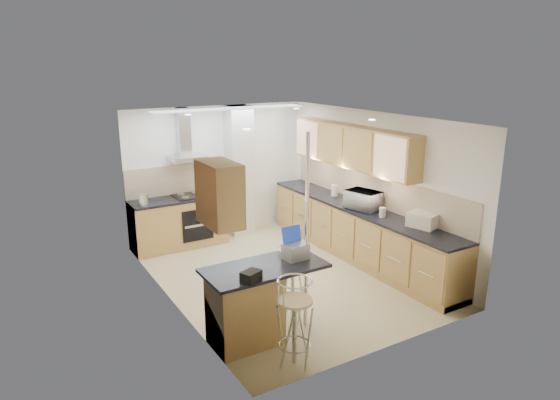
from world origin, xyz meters
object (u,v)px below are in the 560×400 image
bar_stool_end (293,283)px  bread_bin (423,220)px  laptop (296,251)px  microwave (364,200)px  bar_stool_near (295,322)px

bar_stool_end → bread_bin: size_ratio=2.51×
laptop → microwave: bearing=27.5°
microwave → bread_bin: size_ratio=1.39×
bread_bin → microwave: bearing=82.9°
bar_stool_near → bar_stool_end: bearing=75.6°
microwave → bread_bin: bearing=174.0°
bar_stool_near → bread_bin: bearing=32.4°
laptop → bar_stool_end: size_ratio=0.28×
microwave → laptop: 2.51m
bread_bin → laptop: bearing=167.8°
bar_stool_near → bar_stool_end: 1.00m
microwave → laptop: (-2.16, -1.29, -0.04)m
bar_stool_end → bread_bin: bread_bin is taller
laptop → bar_stool_end: (0.09, 0.20, -0.53)m
bar_stool_near → bread_bin: 2.91m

